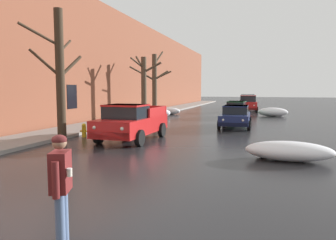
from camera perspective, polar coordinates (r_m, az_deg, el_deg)
ground_plane at (r=6.54m, az=-25.85°, el=-17.04°), size 200.00×200.00×0.00m
left_sidewalk_slab at (r=24.96m, az=-8.53°, el=0.07°), size 2.80×80.00×0.16m
brick_townhouse_facade at (r=25.81m, az=-12.56°, el=10.29°), size 0.63×80.00×9.26m
snow_bank_along_left_kerb at (r=11.65m, az=20.88°, el=-5.29°), size 2.94×1.32×0.67m
snow_bank_mid_block_left at (r=30.93m, az=0.29°, el=1.65°), size 2.09×1.07×0.67m
snow_bank_near_corner_right at (r=29.99m, az=18.54°, el=1.37°), size 2.61×1.34×0.81m
snow_bank_along_right_kerb at (r=27.82m, az=-1.41°, el=1.29°), size 1.74×1.28×0.74m
bare_tree_second_along_sidewalk at (r=15.92m, az=-19.07°, el=8.00°), size 1.83×3.19×6.21m
bare_tree_mid_block at (r=25.35m, az=-4.38°, el=6.15°), size 2.43×1.87×5.18m
bare_tree_far_down_block at (r=27.72m, az=-2.45°, el=6.60°), size 3.15×3.15×5.87m
pickup_truck_red_approaching_near_lane at (r=15.21m, az=-6.68°, el=-0.39°), size 2.31×4.90×1.76m
sedan_darkblue_parked_kerbside_close at (r=20.67m, az=12.16°, el=0.74°), size 2.02×4.35×1.42m
sedan_green_parked_kerbside_mid at (r=28.07m, az=12.30°, el=1.99°), size 2.01×4.44×1.42m
suv_red_parked_far_down_block at (r=35.34m, az=14.28°, el=3.04°), size 2.27×4.39×1.82m
suv_grey_queued_behind_truck at (r=42.28m, az=14.30°, el=3.43°), size 2.16×4.44×1.82m
pedestrian_with_coffee at (r=5.27m, az=-18.90°, el=-10.37°), size 0.48×0.63×1.76m
fire_hydrant at (r=16.76m, az=-15.01°, el=-1.79°), size 0.42×0.22×0.71m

